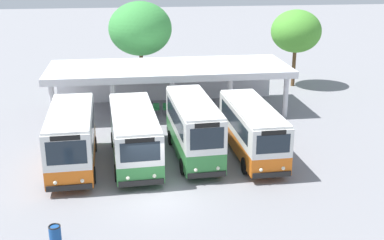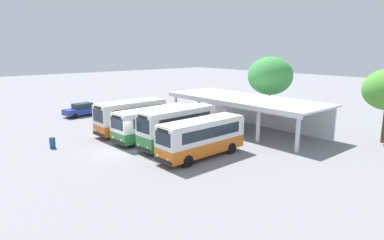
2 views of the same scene
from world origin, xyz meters
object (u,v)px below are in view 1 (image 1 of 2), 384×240
(city_bus_second_in_row, at_px, (134,134))
(litter_bin_apron, at_px, (55,236))
(waiting_chair_second_from_end, at_px, (156,108))
(waiting_chair_middle_seat, at_px, (166,108))
(waiting_chair_fourth_seat, at_px, (175,107))
(waiting_chair_end_by_column, at_px, (147,108))
(city_bus_nearest_orange, at_px, (72,137))
(city_bus_middle_cream, at_px, (194,127))
(city_bus_fourth_amber, at_px, (252,128))
(waiting_chair_fifth_seat, at_px, (185,107))

(city_bus_second_in_row, bearing_deg, litter_bin_apron, -112.39)
(waiting_chair_second_from_end, distance_m, waiting_chair_middle_seat, 0.70)
(waiting_chair_second_from_end, distance_m, waiting_chair_fourth_seat, 1.40)
(city_bus_second_in_row, height_order, waiting_chair_end_by_column, city_bus_second_in_row)
(city_bus_nearest_orange, relative_size, city_bus_middle_cream, 0.99)
(waiting_chair_end_by_column, distance_m, waiting_chair_second_from_end, 0.70)
(city_bus_fourth_amber, bearing_deg, city_bus_middle_cream, 176.65)
(city_bus_second_in_row, relative_size, waiting_chair_second_from_end, 9.44)
(city_bus_nearest_orange, height_order, waiting_chair_second_from_end, city_bus_nearest_orange)
(waiting_chair_middle_seat, bearing_deg, city_bus_second_in_row, -106.50)
(city_bus_second_in_row, xyz_separation_m, waiting_chair_second_from_end, (1.75, 8.33, -1.13))
(city_bus_fourth_amber, distance_m, waiting_chair_second_from_end, 9.83)
(waiting_chair_second_from_end, bearing_deg, waiting_chair_fourth_seat, -1.03)
(city_bus_nearest_orange, distance_m, city_bus_middle_cream, 6.73)
(city_bus_fourth_amber, relative_size, waiting_chair_middle_seat, 9.05)
(city_bus_fourth_amber, distance_m, litter_bin_apron, 13.00)
(waiting_chair_fifth_seat, bearing_deg, city_bus_fourth_amber, -71.42)
(city_bus_middle_cream, distance_m, waiting_chair_fourth_seat, 8.30)
(waiting_chair_fourth_seat, relative_size, waiting_chair_fifth_seat, 1.00)
(city_bus_fourth_amber, height_order, litter_bin_apron, city_bus_fourth_amber)
(waiting_chair_second_from_end, bearing_deg, waiting_chair_end_by_column, 176.87)
(city_bus_nearest_orange, bearing_deg, city_bus_second_in_row, 7.95)
(city_bus_nearest_orange, distance_m, litter_bin_apron, 7.85)
(city_bus_middle_cream, bearing_deg, city_bus_nearest_orange, -175.06)
(city_bus_nearest_orange, distance_m, waiting_chair_second_from_end, 10.25)
(waiting_chair_middle_seat, height_order, litter_bin_apron, litter_bin_apron)
(waiting_chair_middle_seat, bearing_deg, waiting_chair_second_from_end, 175.54)
(waiting_chair_middle_seat, height_order, waiting_chair_fourth_seat, same)
(waiting_chair_fifth_seat, xyz_separation_m, litter_bin_apron, (-7.23, -16.61, -0.07))
(city_bus_fourth_amber, relative_size, waiting_chair_second_from_end, 9.05)
(waiting_chair_end_by_column, bearing_deg, waiting_chair_fifth_seat, 0.82)
(city_bus_middle_cream, distance_m, litter_bin_apron, 10.79)
(waiting_chair_second_from_end, bearing_deg, city_bus_middle_cream, -78.99)
(city_bus_middle_cream, height_order, waiting_chair_middle_seat, city_bus_middle_cream)
(waiting_chair_fourth_seat, xyz_separation_m, litter_bin_apron, (-6.53, -16.50, -0.07))
(city_bus_nearest_orange, xyz_separation_m, waiting_chair_second_from_end, (5.10, 8.80, -1.29))
(city_bus_nearest_orange, bearing_deg, waiting_chair_fifth_seat, 50.95)
(waiting_chair_second_from_end, xyz_separation_m, waiting_chair_fifth_seat, (2.10, 0.08, 0.00))
(waiting_chair_second_from_end, height_order, waiting_chair_middle_seat, same)
(waiting_chair_end_by_column, height_order, litter_bin_apron, litter_bin_apron)
(city_bus_second_in_row, bearing_deg, city_bus_fourth_amber, -0.72)
(city_bus_nearest_orange, bearing_deg, waiting_chair_fourth_seat, 53.45)
(waiting_chair_middle_seat, bearing_deg, waiting_chair_end_by_column, 176.20)
(waiting_chair_fourth_seat, distance_m, waiting_chair_fifth_seat, 0.71)
(waiting_chair_end_by_column, distance_m, waiting_chair_middle_seat, 1.40)
(waiting_chair_end_by_column, relative_size, waiting_chair_middle_seat, 1.00)
(city_bus_second_in_row, distance_m, city_bus_fourth_amber, 6.70)
(city_bus_nearest_orange, relative_size, waiting_chair_fifth_seat, 8.47)
(city_bus_nearest_orange, bearing_deg, city_bus_fourth_amber, 2.18)
(city_bus_nearest_orange, bearing_deg, city_bus_middle_cream, 4.94)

